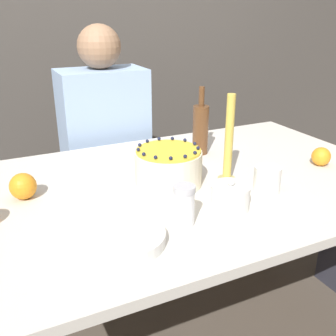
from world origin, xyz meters
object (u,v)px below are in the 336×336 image
at_px(sugar_bowl, 230,196).
at_px(candle, 228,148).
at_px(bottle, 201,129).
at_px(person_man_blue_shirt, 107,168).
at_px(cake, 168,167).
at_px(sugar_shaker, 184,205).

height_order(sugar_bowl, candle, candle).
xyz_separation_m(bottle, person_man_blue_shirt, (-0.27, 0.46, -0.30)).
bearing_deg(person_man_blue_shirt, sugar_bowl, 96.50).
relative_size(cake, person_man_blue_shirt, 0.18).
bearing_deg(person_man_blue_shirt, sugar_shaker, 86.18).
relative_size(cake, sugar_bowl, 1.90).
xyz_separation_m(candle, person_man_blue_shirt, (-0.20, 0.76, -0.32)).
bearing_deg(bottle, sugar_bowl, -109.34).
relative_size(sugar_bowl, sugar_shaker, 1.02).
relative_size(candle, bottle, 1.11).
bearing_deg(sugar_bowl, sugar_shaker, -171.78).
distance_m(cake, person_man_blue_shirt, 0.73).
bearing_deg(sugar_bowl, person_man_blue_shirt, 96.50).
height_order(candle, bottle, candle).
xyz_separation_m(candle, bottle, (0.07, 0.30, -0.02)).
bearing_deg(bottle, person_man_blue_shirt, 119.82).
xyz_separation_m(cake, sugar_bowl, (0.09, -0.24, -0.02)).
distance_m(sugar_bowl, candle, 0.21).
height_order(candle, person_man_blue_shirt, person_man_blue_shirt).
height_order(sugar_shaker, person_man_blue_shirt, person_man_blue_shirt).
bearing_deg(candle, bottle, 77.41).
relative_size(sugar_shaker, person_man_blue_shirt, 0.10).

